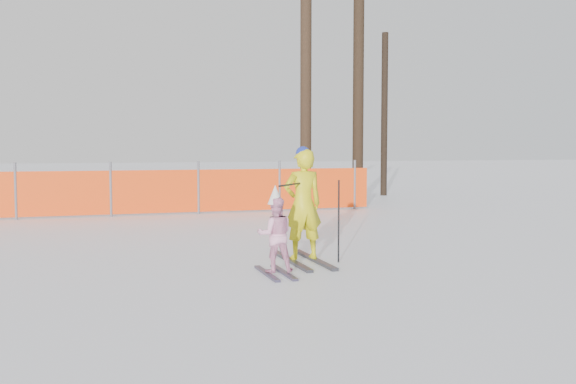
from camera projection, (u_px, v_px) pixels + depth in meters
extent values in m
plane|color=white|center=(300.00, 276.00, 7.86)|extent=(120.00, 120.00, 0.00)
cube|color=black|center=(291.00, 261.00, 8.80)|extent=(0.09, 1.60, 0.04)
cube|color=black|center=(314.00, 259.00, 8.90)|extent=(0.09, 1.60, 0.04)
imported|color=yellow|center=(303.00, 204.00, 8.80)|extent=(0.57, 0.39, 1.51)
sphere|color=#1B2A96|center=(303.00, 154.00, 8.75)|extent=(0.20, 0.20, 0.20)
cube|color=black|center=(267.00, 273.00, 7.94)|extent=(0.09, 0.98, 0.03)
cube|color=black|center=(284.00, 272.00, 8.00)|extent=(0.09, 0.98, 0.03)
imported|color=#F5A0C7|center=(275.00, 235.00, 7.94)|extent=(0.50, 0.42, 0.93)
cone|color=silver|center=(275.00, 195.00, 7.90)|extent=(0.19, 0.19, 0.24)
cylinder|color=black|center=(339.00, 221.00, 8.76)|extent=(0.02, 0.02, 1.13)
cylinder|color=black|center=(290.00, 185.00, 8.34)|extent=(0.47, 0.56, 0.02)
cylinder|color=#595960|center=(16.00, 191.00, 13.95)|extent=(0.06, 0.06, 1.25)
cylinder|color=#595960|center=(111.00, 189.00, 14.55)|extent=(0.06, 0.06, 1.25)
cylinder|color=#595960|center=(198.00, 188.00, 15.14)|extent=(0.06, 0.06, 1.25)
cylinder|color=#595960|center=(279.00, 186.00, 15.73)|extent=(0.06, 0.06, 1.25)
cylinder|color=#595960|center=(355.00, 185.00, 16.33)|extent=(0.06, 0.06, 1.25)
cube|color=#FE450D|center=(72.00, 193.00, 14.30)|extent=(14.33, 0.03, 1.00)
cylinder|color=#332216|center=(306.00, 83.00, 19.02)|extent=(0.33, 0.33, 6.95)
cylinder|color=black|center=(384.00, 115.00, 20.88)|extent=(0.21, 0.21, 5.28)
cylinder|color=black|center=(358.00, 92.00, 17.96)|extent=(0.30, 0.30, 6.23)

